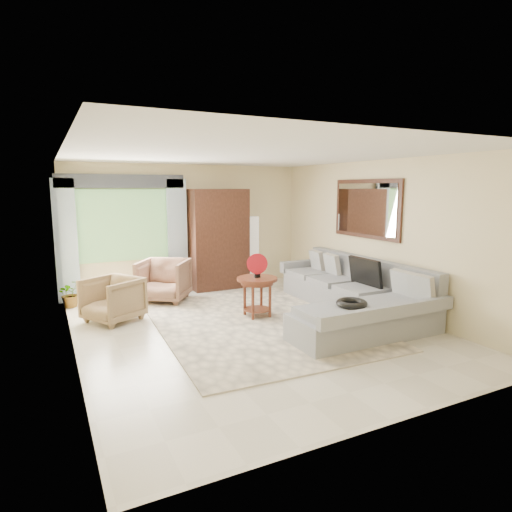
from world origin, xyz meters
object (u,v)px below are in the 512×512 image
armchair_left (113,299)px  potted_plant (71,293)px  tv_screen (365,272)px  floor_lamp (252,250)px  armoire (219,239)px  armchair_right (164,280)px  sectional_sofa (352,299)px  coffee_table (257,296)px

armchair_left → potted_plant: armchair_left is taller
tv_screen → floor_lamp: bearing=103.4°
armchair_left → armoire: size_ratio=0.37×
armchair_left → floor_lamp: bearing=83.7°
tv_screen → armoire: 3.27m
armoire → armchair_right: bearing=-157.2°
armoire → potted_plant: bearing=-175.9°
armchair_right → potted_plant: 1.65m
tv_screen → armoire: (-1.50, 2.89, 0.33)m
armchair_left → armchair_right: (1.05, 0.85, 0.04)m
sectional_sofa → tv_screen: tv_screen is taller
armchair_left → armoire: armoire is taller
tv_screen → coffee_table: tv_screen is taller
sectional_sofa → tv_screen: 0.51m
sectional_sofa → armoire: 3.24m
coffee_table → armchair_left: 2.33m
coffee_table → floor_lamp: (1.02, 2.31, 0.40)m
armoire → coffee_table: bearing=-95.6°
floor_lamp → sectional_sofa: bearing=-81.7°
sectional_sofa → armchair_left: (-3.63, 1.48, 0.07)m
sectional_sofa → armchair_left: bearing=157.8°
potted_plant → floor_lamp: floor_lamp is taller
tv_screen → armchair_left: 4.18m
floor_lamp → armchair_right: bearing=-163.8°
armchair_left → potted_plant: size_ratio=1.57×
potted_plant → floor_lamp: 3.79m
sectional_sofa → coffee_table: bearing=156.1°
sectional_sofa → armoire: bearing=113.1°
sectional_sofa → tv_screen: bearing=2.5°
coffee_table → floor_lamp: 2.56m
tv_screen → potted_plant: 5.21m
coffee_table → potted_plant: coffee_table is taller
armchair_right → armoire: size_ratio=0.42×
coffee_table → potted_plant: size_ratio=1.34×
coffee_table → armchair_left: size_ratio=0.85×
tv_screen → armchair_right: size_ratio=0.84×
potted_plant → sectional_sofa: bearing=-32.7°
armoire → floor_lamp: armoire is taller
coffee_table → armchair_right: bearing=123.6°
coffee_table → armchair_right: size_ratio=0.76×
sectional_sofa → coffee_table: size_ratio=5.18×
floor_lamp → coffee_table: bearing=-113.8°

